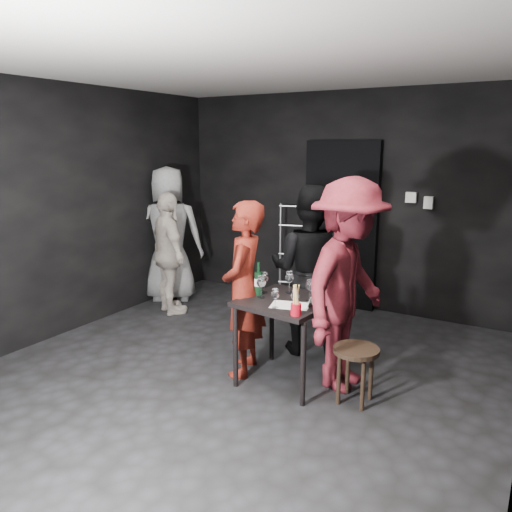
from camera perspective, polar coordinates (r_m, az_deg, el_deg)
The scene contains 25 objects.
floor at distance 4.63m, azimuth -2.26°, elevation -13.75°, with size 4.50×5.00×0.02m, color black.
ceiling at distance 4.19m, azimuth -2.60°, elevation 21.46°, with size 4.50×5.00×0.02m, color silver.
wall_back at distance 6.42m, azimuth 9.96°, elevation 6.19°, with size 4.50×0.04×2.70m, color black.
wall_left at distance 5.74m, azimuth -21.63°, elevation 4.71°, with size 0.04×5.00×2.70m, color black.
doorway at distance 6.41m, azimuth 9.66°, elevation 3.47°, with size 0.95×0.10×2.10m, color black.
wallbox_upper at distance 6.11m, azimuth 17.32°, elevation 6.42°, with size 0.12×0.06×0.12m, color #B7B7B2.
wallbox_lower at distance 6.07m, azimuth 19.12°, elevation 5.78°, with size 0.10×0.06×0.14m, color #B7B7B2.
hand_truck at distance 6.58m, azimuth 4.06°, elevation -3.46°, with size 0.43×0.36×1.30m.
tasting_table at distance 4.34m, azimuth 3.49°, elevation -6.25°, with size 0.72×0.72×0.75m.
stool at distance 4.16m, azimuth 11.35°, elevation -11.38°, with size 0.37×0.37×0.47m.
server_red at distance 4.46m, azimuth -1.44°, elevation -3.25°, with size 0.61×0.40×1.67m, color maroon.
woman_black at distance 4.92m, azimuth 6.10°, elevation -0.48°, with size 0.92×0.50×1.89m, color black.
man_maroon at distance 4.20m, azimuth 10.57°, elevation -0.91°, with size 1.40×0.65×2.17m, color maroon.
bystander_cream at distance 6.16m, azimuth -9.93°, elevation 0.25°, with size 0.88×0.42×1.50m, color beige.
bystander_grey at distance 6.65m, azimuth -9.92°, elevation 3.85°, with size 1.03×0.56×2.11m, color gray.
tasting_mat at distance 4.17m, azimuth 3.92°, elevation -5.65°, with size 0.31×0.21×0.00m, color white.
wine_glass_a at distance 4.33m, azimuth 0.59°, elevation -3.42°, with size 0.08×0.08×0.22m, color white, non-canonical shape.
wine_glass_b at distance 4.47m, azimuth 0.96°, elevation -2.93°, with size 0.08×0.08×0.21m, color white, non-canonical shape.
wine_glass_c at distance 4.48m, azimuth 3.85°, elevation -2.88°, with size 0.08×0.08×0.22m, color white, non-canonical shape.
wine_glass_d at distance 4.08m, azimuth 2.21°, elevation -4.75°, with size 0.07×0.07×0.18m, color white, non-canonical shape.
wine_glass_e at distance 4.05m, azimuth 4.50°, elevation -4.88°, with size 0.07×0.07×0.18m, color white, non-canonical shape.
wine_glass_f at distance 4.26m, azimuth 6.20°, elevation -3.83°, with size 0.08×0.08×0.21m, color white, non-canonical shape.
wine_bottle at distance 4.42m, azimuth 0.28°, elevation -3.01°, with size 0.07×0.07×0.30m.
breadstick_cup at distance 3.91m, azimuth 4.60°, elevation -5.11°, with size 0.08×0.08×0.26m.
reserved_card at distance 4.16m, azimuth 6.43°, elevation -5.09°, with size 0.07×0.12×0.09m, color white, non-canonical shape.
Camera 1 is at (2.27, -3.46, 2.07)m, focal length 35.00 mm.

